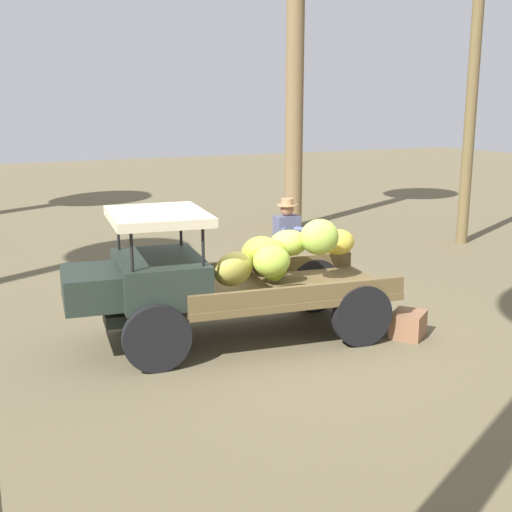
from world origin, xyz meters
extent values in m
plane|color=brown|center=(0.00, 0.00, 0.00)|extent=(60.00, 60.00, 0.00)
cube|color=#232D27|center=(0.46, 0.13, 0.48)|extent=(4.02, 0.98, 0.16)
cylinder|color=black|center=(2.01, 0.73, 0.43)|extent=(0.87, 0.25, 0.85)
cylinder|color=black|center=(1.79, -0.86, 0.43)|extent=(0.87, 0.25, 0.85)
cylinder|color=black|center=(-0.77, 1.11, 0.43)|extent=(0.87, 0.25, 0.85)
cylinder|color=black|center=(-0.98, -0.48, 0.43)|extent=(0.87, 0.25, 0.85)
cube|color=brown|center=(0.02, 0.19, 0.66)|extent=(3.21, 2.11, 0.10)
cube|color=brown|center=(0.12, 0.98, 0.82)|extent=(2.98, 0.49, 0.22)
cube|color=brown|center=(-0.09, -0.60, 0.82)|extent=(2.98, 0.49, 0.22)
cube|color=#232D27|center=(1.70, -0.04, 0.98)|extent=(1.30, 1.65, 0.55)
cube|color=#232D27|center=(2.59, -0.16, 0.93)|extent=(0.84, 1.15, 0.44)
cylinder|color=black|center=(2.22, 0.54, 1.53)|extent=(0.04, 0.04, 0.55)
cylinder|color=black|center=(2.05, -0.74, 1.53)|extent=(0.04, 0.04, 0.55)
cylinder|color=black|center=(1.35, 0.66, 1.53)|extent=(0.04, 0.04, 0.55)
cylinder|color=black|center=(1.18, -0.62, 1.53)|extent=(0.04, 0.04, 0.55)
cube|color=beige|center=(1.70, -0.04, 1.81)|extent=(1.41, 1.67, 0.12)
ellipsoid|color=#B5CF35|center=(0.03, -0.38, 1.09)|extent=(0.68, 0.62, 0.56)
ellipsoid|color=#ACCD42|center=(0.36, 0.61, 1.20)|extent=(0.54, 0.50, 0.49)
ellipsoid|color=gold|center=(-1.18, -0.16, 1.17)|extent=(0.61, 0.60, 0.51)
ellipsoid|color=#B3D236|center=(0.22, 0.13, 1.22)|extent=(0.78, 0.76, 0.55)
ellipsoid|color=#A6C94A|center=(-0.58, 0.28, 1.38)|extent=(0.66, 0.58, 0.53)
ellipsoid|color=#B1CC48|center=(-0.30, -0.12, 1.25)|extent=(0.66, 0.57, 0.40)
ellipsoid|color=gold|center=(0.83, 0.42, 1.11)|extent=(0.74, 0.68, 0.57)
ellipsoid|color=#91B52C|center=(0.03, 0.06, 1.00)|extent=(0.58, 0.57, 0.50)
cylinder|color=#936C55|center=(-0.99, -1.18, 0.41)|extent=(0.15, 0.15, 0.83)
cylinder|color=#936C55|center=(-0.73, -1.19, 0.41)|extent=(0.15, 0.15, 0.83)
cube|color=#4D506C|center=(-0.86, -1.18, 1.14)|extent=(0.41, 0.25, 0.61)
cylinder|color=#4D506C|center=(-0.96, -1.08, 1.23)|extent=(0.32, 0.38, 0.10)
cylinder|color=#4D506C|center=(-0.76, -1.09, 1.23)|extent=(0.33, 0.37, 0.10)
sphere|color=#A76D4E|center=(-0.86, -1.18, 1.55)|extent=(0.22, 0.22, 0.22)
cylinder|color=#9C734E|center=(-0.86, -1.18, 1.62)|extent=(0.34, 0.34, 0.02)
cylinder|color=#9C734E|center=(-0.86, -1.18, 1.68)|extent=(0.20, 0.20, 0.10)
cube|color=#885D41|center=(-1.57, 1.11, 0.18)|extent=(0.66, 0.64, 0.36)
ellipsoid|color=#A7C93B|center=(-0.03, -2.09, 0.16)|extent=(0.39, 0.59, 0.34)
cylinder|color=brown|center=(-6.86, -3.45, 4.91)|extent=(0.26, 0.26, 9.82)
cylinder|color=brown|center=(-4.24, -6.92, 3.90)|extent=(0.46, 0.46, 7.80)
camera|label=1|loc=(4.31, 8.10, 3.25)|focal=46.28mm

